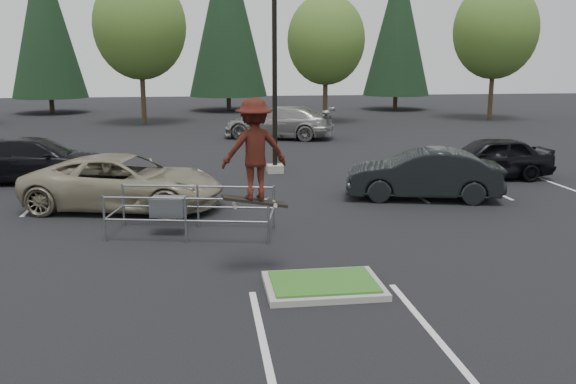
{
  "coord_description": "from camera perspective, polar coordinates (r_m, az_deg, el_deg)",
  "views": [
    {
      "loc": [
        -2.16,
        -10.68,
        4.28
      ],
      "look_at": [
        -0.47,
        1.5,
        1.56
      ],
      "focal_mm": 38.0,
      "sensor_mm": 36.0,
      "label": 1
    }
  ],
  "objects": [
    {
      "name": "ground",
      "position": [
        11.71,
        3.32,
        -9.02
      ],
      "size": [
        120.0,
        120.0,
        0.0
      ],
      "primitive_type": "plane",
      "color": "black",
      "rests_on": "ground"
    },
    {
      "name": "grass_median",
      "position": [
        11.68,
        3.32,
        -8.66
      ],
      "size": [
        2.2,
        1.6,
        0.16
      ],
      "color": "#98978E",
      "rests_on": "ground"
    },
    {
      "name": "stall_lines",
      "position": [
        17.26,
        -5.0,
        -1.95
      ],
      "size": [
        22.62,
        17.6,
        0.01
      ],
      "color": "silver",
      "rests_on": "ground"
    },
    {
      "name": "light_pole",
      "position": [
        22.84,
        -1.27,
        13.14
      ],
      "size": [
        0.7,
        0.6,
        10.12
      ],
      "color": "#98978E",
      "rests_on": "ground"
    },
    {
      "name": "decid_b",
      "position": [
        41.43,
        -13.7,
        14.54
      ],
      "size": [
        5.89,
        5.89,
        9.64
      ],
      "color": "#38281C",
      "rests_on": "ground"
    },
    {
      "name": "decid_c",
      "position": [
        41.34,
        3.55,
        13.77
      ],
      "size": [
        5.12,
        5.12,
        8.38
      ],
      "color": "#38281C",
      "rests_on": "ground"
    },
    {
      "name": "decid_d",
      "position": [
        45.73,
        18.79,
        13.85
      ],
      "size": [
        5.76,
        5.76,
        9.43
      ],
      "color": "#38281C",
      "rests_on": "ground"
    },
    {
      "name": "conif_a",
      "position": [
        52.12,
        -21.8,
        14.69
      ],
      "size": [
        5.72,
        5.72,
        13.0
      ],
      "color": "#38281C",
      "rests_on": "ground"
    },
    {
      "name": "conif_b",
      "position": [
        51.35,
        -5.74,
        16.37
      ],
      "size": [
        6.38,
        6.38,
        14.5
      ],
      "color": "#38281C",
      "rests_on": "ground"
    },
    {
      "name": "conif_c",
      "position": [
        52.78,
        10.26,
        15.04
      ],
      "size": [
        5.5,
        5.5,
        12.5
      ],
      "color": "#38281C",
      "rests_on": "ground"
    },
    {
      "name": "cart_corral",
      "position": [
        15.22,
        -10.64,
        -1.35
      ],
      "size": [
        4.17,
        2.19,
        1.12
      ],
      "rotation": [
        0.0,
        0.0,
        -0.2
      ],
      "color": "gray",
      "rests_on": "ground"
    },
    {
      "name": "skateboarder",
      "position": [
        11.85,
        -3.19,
        3.97
      ],
      "size": [
        1.36,
        0.91,
        2.16
      ],
      "rotation": [
        0.0,
        0.0,
        3.28
      ],
      "color": "black",
      "rests_on": "ground"
    },
    {
      "name": "car_l_tan",
      "position": [
        18.17,
        -15.17,
        0.91
      ],
      "size": [
        6.09,
        3.92,
        1.56
      ],
      "primitive_type": "imported",
      "rotation": [
        0.0,
        0.0,
        1.32
      ],
      "color": "gray",
      "rests_on": "ground"
    },
    {
      "name": "car_l_black",
      "position": [
        23.2,
        -22.43,
        2.81
      ],
      "size": [
        5.33,
        2.19,
        1.54
      ],
      "primitive_type": "imported",
      "rotation": [
        0.0,
        0.0,
        1.57
      ],
      "color": "black",
      "rests_on": "ground"
    },
    {
      "name": "car_r_charc",
      "position": [
        19.22,
        12.51,
        1.64
      ],
      "size": [
        4.95,
        2.73,
        1.55
      ],
      "primitive_type": "imported",
      "rotation": [
        0.0,
        0.0,
        4.47
      ],
      "color": "black",
      "rests_on": "ground"
    },
    {
      "name": "car_r_black",
      "position": [
        23.12,
        18.27,
        3.07
      ],
      "size": [
        4.52,
        1.92,
        1.52
      ],
      "primitive_type": "imported",
      "rotation": [
        0.0,
        0.0,
        4.69
      ],
      "color": "black",
      "rests_on": "ground"
    },
    {
      "name": "car_far_silver",
      "position": [
        33.12,
        -0.71,
        6.52
      ],
      "size": [
        6.42,
        4.37,
        1.73
      ],
      "primitive_type": "imported",
      "rotation": [
        0.0,
        0.0,
        4.35
      ],
      "color": "gray",
      "rests_on": "ground"
    }
  ]
}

